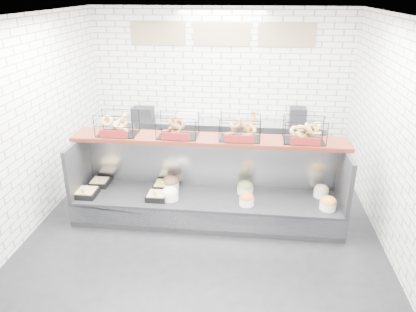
# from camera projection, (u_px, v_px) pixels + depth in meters

# --- Properties ---
(ground) EXTENTS (5.50, 5.50, 0.00)m
(ground) POSITION_uv_depth(u_px,v_px,m) (205.00, 229.00, 6.00)
(ground) COLOR black
(ground) RESTS_ON ground
(room_shell) EXTENTS (5.02, 5.51, 3.01)m
(room_shell) POSITION_uv_depth(u_px,v_px,m) (209.00, 83.00, 5.76)
(room_shell) COLOR white
(room_shell) RESTS_ON ground
(display_case) EXTENTS (4.00, 0.90, 1.20)m
(display_case) POSITION_uv_depth(u_px,v_px,m) (207.00, 199.00, 6.20)
(display_case) COLOR black
(display_case) RESTS_ON ground
(bagel_shelf) EXTENTS (4.10, 0.50, 0.40)m
(bagel_shelf) POSITION_uv_depth(u_px,v_px,m) (209.00, 130.00, 5.94)
(bagel_shelf) COLOR #44160E
(bagel_shelf) RESTS_ON display_case
(prep_counter) EXTENTS (4.00, 0.60, 1.20)m
(prep_counter) POSITION_uv_depth(u_px,v_px,m) (219.00, 142.00, 8.05)
(prep_counter) COLOR #93969B
(prep_counter) RESTS_ON ground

